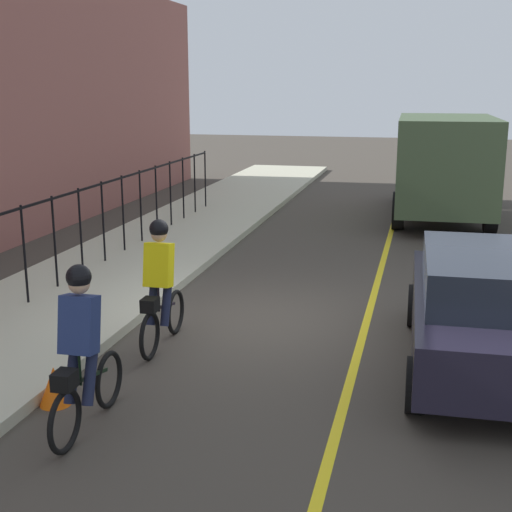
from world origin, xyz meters
TOP-DOWN VIEW (x-y plane):
  - ground_plane at (0.00, 0.00)m, footprint 80.00×80.00m
  - lane_line_centre at (0.00, -1.60)m, footprint 36.00×0.12m
  - sidewalk at (0.00, 3.40)m, footprint 40.00×3.20m
  - iron_fence at (1.00, 3.80)m, footprint 16.23×0.04m
  - cyclist_lead at (-1.46, 1.10)m, footprint 1.71×0.37m
  - cyclist_follow at (-3.96, 0.99)m, footprint 1.71×0.37m
  - patrol_sedan at (-1.21, -3.21)m, footprint 4.44×2.00m
  - box_truck_background at (9.64, -2.81)m, footprint 6.77×2.68m
  - traffic_cone_near at (-3.46, 1.63)m, footprint 0.36×0.36m

SIDE VIEW (x-z plane):
  - ground_plane at x=0.00m, z-range 0.00..0.00m
  - lane_line_centre at x=0.00m, z-range 0.00..0.01m
  - sidewalk at x=0.00m, z-range 0.00..0.15m
  - traffic_cone_near at x=-3.46m, z-range 0.00..0.46m
  - patrol_sedan at x=-1.21m, z-range 0.03..1.61m
  - cyclist_lead at x=-1.46m, z-range 0.00..1.82m
  - cyclist_follow at x=-3.96m, z-range 0.00..1.82m
  - iron_fence at x=1.00m, z-range 0.42..2.02m
  - box_truck_background at x=9.64m, z-range 0.16..2.94m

